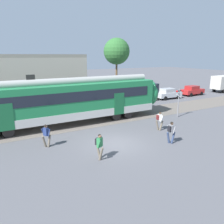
{
  "coord_description": "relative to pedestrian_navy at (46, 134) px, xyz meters",
  "views": [
    {
      "loc": [
        -7.42,
        -12.94,
        6.29
      ],
      "look_at": [
        1.24,
        2.8,
        1.6
      ],
      "focal_mm": 35.0,
      "sensor_mm": 36.0,
      "label": 1
    }
  ],
  "objects": [
    {
      "name": "ground_plane",
      "position": [
        4.55,
        -1.82,
        -0.96
      ],
      "size": [
        160.0,
        160.0,
        0.0
      ],
      "primitive_type": "plane",
      "color": "#515156"
    },
    {
      "name": "pedestrian_navy",
      "position": [
        0.0,
        0.0,
        0.0
      ],
      "size": [
        0.71,
        0.51,
        1.67
      ],
      "color": "#6B6051",
      "rests_on": "ground"
    },
    {
      "name": "pedestrian_green",
      "position": [
        2.44,
        -3.49,
        0.03
      ],
      "size": [
        0.5,
        0.71,
        1.67
      ],
      "color": "#6B6051",
      "rests_on": "ground"
    },
    {
      "name": "pedestrian_grey",
      "position": [
        8.09,
        -3.7,
        0.03
      ],
      "size": [
        0.64,
        0.53,
        1.67
      ],
      "color": "navy",
      "rests_on": "ground"
    },
    {
      "name": "pedestrian_white",
      "position": [
        9.3,
        -1.04,
        0.03
      ],
      "size": [
        0.61,
        0.62,
        1.67
      ],
      "color": "#6B6051",
      "rests_on": "ground"
    },
    {
      "name": "parked_car_tan",
      "position": [
        15.11,
        9.4,
        -0.18
      ],
      "size": [
        4.03,
        1.82,
        1.54
      ],
      "color": "tan",
      "rests_on": "ground"
    },
    {
      "name": "parked_car_silver",
      "position": [
        19.83,
        9.21,
        -0.18
      ],
      "size": [
        4.01,
        1.78,
        1.54
      ],
      "color": "#B7BABF",
      "rests_on": "ground"
    },
    {
      "name": "parked_car_red",
      "position": [
        25.28,
        9.55,
        -0.18
      ],
      "size": [
        4.06,
        1.88,
        1.54
      ],
      "color": "#B22323",
      "rests_on": "ground"
    },
    {
      "name": "box_truck",
      "position": [
        32.87,
        9.32,
        0.61
      ],
      "size": [
        5.31,
        2.24,
        2.82
      ],
      "color": "beige",
      "rests_on": "ground"
    },
    {
      "name": "crossing_signal",
      "position": [
        13.76,
        1.22,
        1.05
      ],
      "size": [
        0.96,
        0.22,
        3.0
      ],
      "color": "gray",
      "rests_on": "ground"
    },
    {
      "name": "background_building",
      "position": [
        0.55,
        14.13,
        2.24
      ],
      "size": [
        14.88,
        5.0,
        9.2
      ],
      "color": "#B2A899",
      "rests_on": "ground"
    },
    {
      "name": "street_tree_right",
      "position": [
        15.69,
        17.42,
        5.91
      ],
      "size": [
        4.28,
        4.28,
        9.04
      ],
      "color": "brown",
      "rests_on": "ground"
    }
  ]
}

